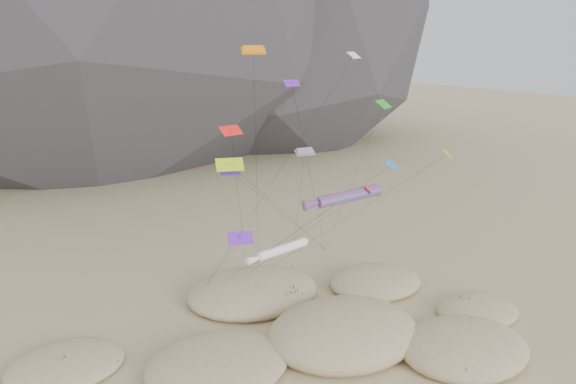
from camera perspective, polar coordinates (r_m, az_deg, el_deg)
name	(u,v)px	position (r m, az deg, el deg)	size (l,w,h in m)	color
ground	(356,369)	(52.68, 6.96, -17.39)	(500.00, 500.00, 0.00)	#CCB789
dunes	(312,344)	(54.59, 2.49, -15.15)	(49.21, 39.99, 4.37)	#CCB789
dune_grass	(335,350)	(53.48, 4.84, -15.70)	(40.65, 28.06, 1.59)	black
kite_stakes	(250,273)	(70.80, -3.83, -8.24)	(21.61, 7.72, 0.30)	#3F2D1E
rainbow_tube_kite	(346,197)	(56.26, 5.89, -0.48)	(8.87, 18.37, 14.13)	red
white_tube_kite	(279,250)	(52.70, -0.87, -5.95)	(6.84, 13.56, 9.94)	white
orange_parafoil	(254,55)	(55.38, -3.52, 13.76)	(7.12, 11.18, 27.78)	orange
multi_parafoil	(305,154)	(59.30, 1.72, 3.92)	(7.71, 13.24, 17.33)	#FF1A37
delta_kites	(319,153)	(56.55, 3.14, 3.99)	(28.72, 19.95, 26.95)	blue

